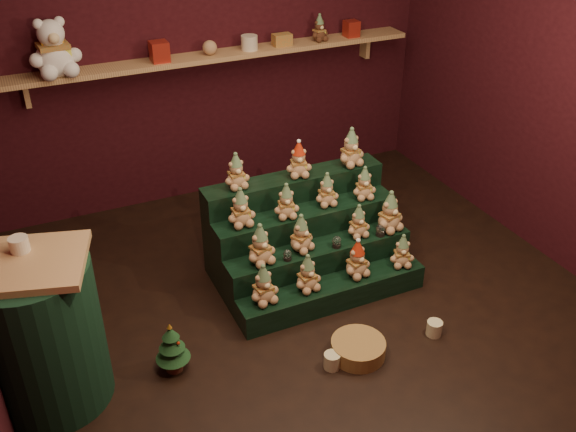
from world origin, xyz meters
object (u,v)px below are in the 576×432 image
riser_tier_front (333,293)px  snow_globe_a (287,255)px  mug_right (434,328)px  brown_bear (319,28)px  mug_left (332,361)px  wicker_basket (358,348)px  snow_globe_b (337,242)px  snow_globe_c (381,230)px  mini_christmas_tree (172,347)px  white_bear (52,40)px  side_table (41,333)px

riser_tier_front → snow_globe_a: (-0.28, 0.16, 0.31)m
mug_right → brown_bear: size_ratio=0.46×
mug_left → wicker_basket: 0.20m
mug_right → snow_globe_b: bearing=116.0°
riser_tier_front → mug_right: 0.74m
snow_globe_c → mini_christmas_tree: bearing=-169.1°
mini_christmas_tree → mug_left: bearing=-23.7°
snow_globe_b → white_bear: white_bear is taller
snow_globe_b → snow_globe_c: size_ratio=0.93×
wicker_basket → riser_tier_front: bearing=79.4°
snow_globe_a → mug_left: 0.80m
wicker_basket → mug_right: bearing=-4.1°
snow_globe_a → white_bear: bearing=123.8°
riser_tier_front → snow_globe_c: size_ratio=15.09×
snow_globe_b → side_table: side_table is taller
snow_globe_b → wicker_basket: snow_globe_b is taller
snow_globe_c → snow_globe_a: bearing=180.0°
snow_globe_b → wicker_basket: size_ratio=0.24×
riser_tier_front → wicker_basket: bearing=-100.6°
side_table → mini_christmas_tree: side_table is taller
white_bear → brown_bear: bearing=-5.1°
mug_left → snow_globe_a: bearing=88.2°
side_table → mug_left: size_ratio=9.25×
snow_globe_c → white_bear: bearing=138.1°
side_table → brown_bear: (2.71, 1.92, 0.95)m
riser_tier_front → mug_right: bearing=-51.1°
snow_globe_c → mini_christmas_tree: snow_globe_c is taller
mug_left → wicker_basket: bearing=7.5°
side_table → mug_left: 1.73m
white_bear → brown_bear: (2.21, 0.00, -0.16)m
riser_tier_front → brown_bear: brown_bear is taller
side_table → mini_christmas_tree: bearing=8.7°
side_table → wicker_basket: bearing=1.8°
mug_right → wicker_basket: (-0.56, 0.04, 0.00)m
wicker_basket → white_bear: white_bear is taller
side_table → brown_bear: brown_bear is taller
mini_christmas_tree → riser_tier_front: bearing=7.6°
wicker_basket → snow_globe_b: bearing=73.6°
snow_globe_b → snow_globe_c: 0.36m
riser_tier_front → mug_left: 0.64m
riser_tier_front → mini_christmas_tree: bearing=-172.4°
mug_right → wicker_basket: wicker_basket is taller
wicker_basket → brown_bear: 2.90m
mug_left → white_bear: 3.06m
mug_right → brown_bear: bearing=82.1°
white_bear → mug_right: bearing=-57.4°
side_table → mini_christmas_tree: (0.70, -0.09, -0.30)m
wicker_basket → brown_bear: bearing=69.3°
mini_christmas_tree → mug_left: size_ratio=3.49×
riser_tier_front → mug_right: size_ratio=13.39×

